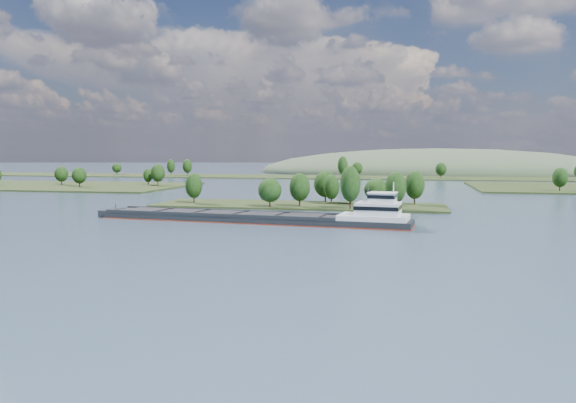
# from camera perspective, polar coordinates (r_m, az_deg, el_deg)

# --- Properties ---
(ground) EXTENTS (1800.00, 1800.00, 0.00)m
(ground) POSITION_cam_1_polar(r_m,az_deg,el_deg) (137.14, -3.75, -2.80)
(ground) COLOR #324757
(ground) RESTS_ON ground
(tree_island) EXTENTS (100.00, 30.17, 14.99)m
(tree_island) POSITION_cam_1_polar(r_m,az_deg,el_deg) (193.02, 3.04, 0.63)
(tree_island) COLOR black
(tree_island) RESTS_ON ground
(back_shoreline) EXTENTS (900.00, 60.00, 16.51)m
(back_shoreline) POSITION_cam_1_polar(r_m,az_deg,el_deg) (411.74, 8.15, 2.49)
(back_shoreline) COLOR black
(back_shoreline) RESTS_ON ground
(hill_west) EXTENTS (320.00, 160.00, 44.00)m
(hill_west) POSITION_cam_1_polar(r_m,az_deg,el_deg) (511.43, 14.76, 2.79)
(hill_west) COLOR #3A4A33
(hill_west) RESTS_ON ground
(cargo_barge) EXTENTS (88.76, 19.44, 11.92)m
(cargo_barge) POSITION_cam_1_polar(r_m,az_deg,el_deg) (149.75, -1.90, -1.55)
(cargo_barge) COLOR black
(cargo_barge) RESTS_ON ground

